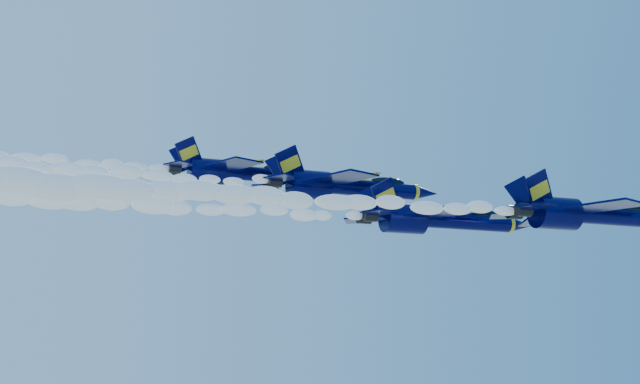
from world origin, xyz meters
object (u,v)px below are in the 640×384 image
object	(u,v)px
jet_lead	(590,214)
jet_fourth	(239,172)
jet_second	(438,219)
jet_third	(344,186)

from	to	relation	value
jet_lead	jet_fourth	bearing A→B (deg)	133.91
jet_second	jet_third	xyz separation A→B (m)	(-5.54, 9.67, 4.56)
jet_second	jet_fourth	size ratio (longest dim) A/B	1.05
jet_lead	jet_third	world-z (taller)	jet_third
jet_third	jet_second	bearing A→B (deg)	-60.19
jet_lead	jet_third	bearing A→B (deg)	129.97
jet_third	jet_fourth	size ratio (longest dim) A/B	1.10
jet_third	jet_fourth	world-z (taller)	jet_fourth
jet_lead	jet_second	size ratio (longest dim) A/B	1.01
jet_fourth	jet_third	bearing A→B (deg)	-37.72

